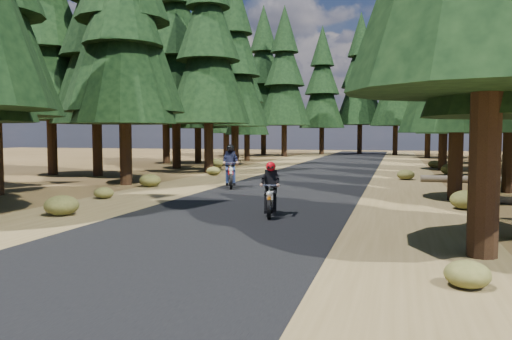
{
  "coord_description": "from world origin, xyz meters",
  "views": [
    {
      "loc": [
        4.16,
        -13.25,
        2.17
      ],
      "look_at": [
        0.0,
        1.5,
        1.1
      ],
      "focal_mm": 35.0,
      "sensor_mm": 36.0,
      "label": 1
    }
  ],
  "objects": [
    {
      "name": "rider_follow",
      "position": [
        -2.4,
        6.14,
        0.6
      ],
      "size": [
        1.25,
        2.07,
        1.77
      ],
      "rotation": [
        0.0,
        0.0,
        3.5
      ],
      "color": "#9E0A0A",
      "rests_on": "road"
    },
    {
      "name": "ground",
      "position": [
        0.0,
        0.0,
        0.0
      ],
      "size": [
        120.0,
        120.0,
        0.0
      ],
      "primitive_type": "plane",
      "color": "#423217",
      "rests_on": "ground"
    },
    {
      "name": "log_near",
      "position": [
        8.07,
        11.16,
        0.16
      ],
      "size": [
        5.61,
        0.39,
        0.32
      ],
      "primitive_type": "cylinder",
      "rotation": [
        0.0,
        1.57,
        0.01
      ],
      "color": "#4C4233",
      "rests_on": "ground"
    },
    {
      "name": "road",
      "position": [
        0.0,
        5.0,
        0.01
      ],
      "size": [
        6.0,
        100.0,
        0.01
      ],
      "primitive_type": "cube",
      "color": "black",
      "rests_on": "ground"
    },
    {
      "name": "shoulder_l",
      "position": [
        -4.6,
        5.0,
        0.0
      ],
      "size": [
        3.2,
        100.0,
        0.01
      ],
      "primitive_type": "cube",
      "color": "brown",
      "rests_on": "ground"
    },
    {
      "name": "pine_forest",
      "position": [
        -0.02,
        21.05,
        7.89
      ],
      "size": [
        34.59,
        55.08,
        16.32
      ],
      "color": "black",
      "rests_on": "ground"
    },
    {
      "name": "understory_shrubs",
      "position": [
        1.37,
        8.55,
        0.28
      ],
      "size": [
        15.84,
        32.49,
        0.63
      ],
      "color": "#474C1E",
      "rests_on": "ground"
    },
    {
      "name": "shoulder_r",
      "position": [
        4.6,
        5.0,
        0.0
      ],
      "size": [
        3.2,
        100.0,
        0.01
      ],
      "primitive_type": "cube",
      "color": "brown",
      "rests_on": "ground"
    },
    {
      "name": "rider_lead",
      "position": [
        0.93,
        -0.39,
        0.49
      ],
      "size": [
        0.78,
        1.69,
        1.45
      ],
      "rotation": [
        0.0,
        0.0,
        3.33
      ],
      "color": "beige",
      "rests_on": "road"
    }
  ]
}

